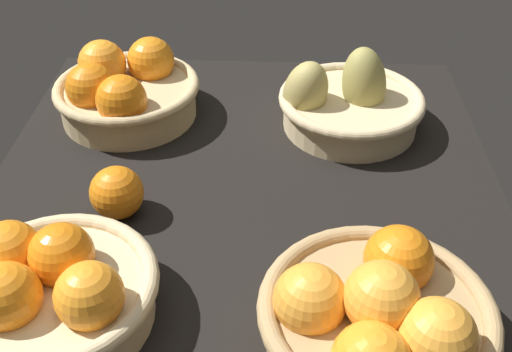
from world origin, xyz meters
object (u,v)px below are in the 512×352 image
object	(u,v)px
basket_near_left	(377,318)
basket_far_left	(52,290)
basket_near_right_pears	(347,103)
basket_far_right	(124,90)
loose_orange_front_gap	(117,193)

from	to	relation	value
basket_near_left	basket_far_left	size ratio (longest dim) A/B	1.09
basket_far_left	basket_near_left	bearing A→B (deg)	-94.38
basket_near_left	basket_near_right_pears	world-z (taller)	basket_near_right_pears
basket_far_right	basket_near_left	bearing A→B (deg)	-141.84
loose_orange_front_gap	basket_near_left	bearing A→B (deg)	-123.07
basket_near_right_pears	loose_orange_front_gap	world-z (taller)	basket_near_right_pears
basket_far_right	loose_orange_front_gap	distance (cm)	24.83
basket_near_right_pears	basket_far_right	distance (cm)	35.52
basket_near_left	basket_far_right	xyz separation A→B (cm)	(44.61, 35.06, -0.02)
basket_near_left	basket_near_right_pears	size ratio (longest dim) A/B	1.01
basket_far_left	basket_far_right	distance (cm)	42.04
loose_orange_front_gap	basket_far_right	bearing A→B (deg)	9.53
loose_orange_front_gap	basket_near_right_pears	bearing A→B (deg)	-53.92
basket_near_right_pears	basket_far_left	xyz separation A→B (cm)	(-40.42, 34.25, 0.35)
basket_far_right	loose_orange_front_gap	world-z (taller)	basket_far_right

